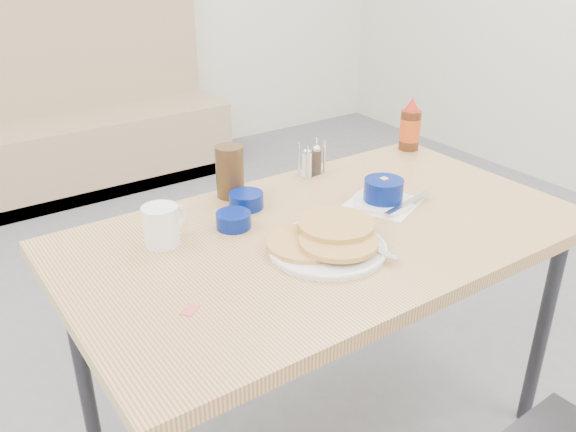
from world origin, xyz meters
TOP-DOWN VIEW (x-y plane):
  - booth_bench at (0.00, 2.78)m, footprint 1.90×0.56m
  - dining_table at (0.00, 0.25)m, footprint 1.40×0.80m
  - pancake_plate at (-0.07, 0.16)m, footprint 0.30×0.31m
  - coffee_mug at (-0.39, 0.43)m, footprint 0.13×0.09m
  - grits_setting at (0.24, 0.28)m, footprint 0.27×0.25m
  - creamer_bowl at (-0.10, 0.49)m, footprint 0.10×0.10m
  - butter_bowl at (-0.20, 0.40)m, footprint 0.10×0.10m
  - amber_tumbler at (-0.10, 0.59)m, footprint 0.11×0.11m
  - condiment_caddy at (0.20, 0.59)m, footprint 0.10×0.07m
  - syrup_bottle at (0.64, 0.59)m, footprint 0.07×0.07m
  - sugar_wrapper at (-0.47, 0.12)m, footprint 0.05×0.05m

SIDE VIEW (x-z plane):
  - booth_bench at x=0.00m, z-range -0.26..0.96m
  - dining_table at x=0.00m, z-range 0.32..1.08m
  - sugar_wrapper at x=-0.47m, z-range 0.76..0.76m
  - butter_bowl at x=-0.20m, z-range 0.76..0.80m
  - pancake_plate at x=-0.07m, z-range 0.75..0.81m
  - creamer_bowl at x=-0.10m, z-range 0.76..0.80m
  - grits_setting at x=0.24m, z-range 0.75..0.83m
  - condiment_caddy at x=0.20m, z-range 0.74..0.86m
  - coffee_mug at x=-0.39m, z-range 0.76..0.87m
  - amber_tumbler at x=-0.10m, z-range 0.76..0.92m
  - syrup_bottle at x=0.64m, z-range 0.75..0.94m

